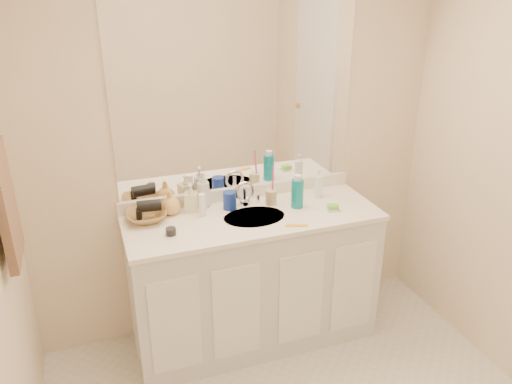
% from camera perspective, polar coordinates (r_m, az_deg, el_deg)
% --- Properties ---
extents(wall_back, '(2.60, 0.02, 2.40)m').
position_cam_1_polar(wall_back, '(3.08, -2.05, 4.81)').
color(wall_back, beige).
rests_on(wall_back, floor).
extents(vanity_cabinet, '(1.50, 0.55, 0.85)m').
position_cam_1_polar(vanity_cabinet, '(3.19, -0.31, -10.03)').
color(vanity_cabinet, silver).
rests_on(vanity_cabinet, floor).
extents(countertop, '(1.52, 0.57, 0.03)m').
position_cam_1_polar(countertop, '(2.97, -0.33, -2.92)').
color(countertop, white).
rests_on(countertop, vanity_cabinet).
extents(backsplash, '(1.52, 0.03, 0.08)m').
position_cam_1_polar(backsplash, '(3.17, -1.89, -0.08)').
color(backsplash, white).
rests_on(backsplash, countertop).
extents(sink_basin, '(0.37, 0.37, 0.02)m').
position_cam_1_polar(sink_basin, '(2.95, -0.20, -3.03)').
color(sink_basin, '#B5B09E').
rests_on(sink_basin, countertop).
extents(faucet, '(0.02, 0.02, 0.11)m').
position_cam_1_polar(faucet, '(3.08, -1.32, -0.51)').
color(faucet, silver).
rests_on(faucet, countertop).
extents(mirror, '(1.48, 0.01, 1.20)m').
position_cam_1_polar(mirror, '(2.98, -2.11, 11.34)').
color(mirror, white).
rests_on(mirror, wall_back).
extents(blue_mug, '(0.09, 0.09, 0.11)m').
position_cam_1_polar(blue_mug, '(3.03, -3.02, -0.96)').
color(blue_mug, navy).
rests_on(blue_mug, countertop).
extents(tan_cup, '(0.08, 0.08, 0.09)m').
position_cam_1_polar(tan_cup, '(3.09, 1.73, -0.61)').
color(tan_cup, tan).
rests_on(tan_cup, countertop).
extents(toothbrush, '(0.02, 0.04, 0.20)m').
position_cam_1_polar(toothbrush, '(3.05, 1.92, 1.19)').
color(toothbrush, '#E23B8B').
rests_on(toothbrush, tan_cup).
extents(mouthwash_bottle, '(0.09, 0.09, 0.18)m').
position_cam_1_polar(mouthwash_bottle, '(3.04, 4.75, -0.17)').
color(mouthwash_bottle, '#0B8089').
rests_on(mouthwash_bottle, countertop).
extents(clear_pump_bottle, '(0.07, 0.07, 0.15)m').
position_cam_1_polar(clear_pump_bottle, '(3.20, 7.13, 0.62)').
color(clear_pump_bottle, white).
rests_on(clear_pump_bottle, countertop).
extents(soap_dish, '(0.09, 0.08, 0.01)m').
position_cam_1_polar(soap_dish, '(3.06, 8.78, -1.98)').
color(soap_dish, silver).
rests_on(soap_dish, countertop).
extents(green_soap, '(0.08, 0.07, 0.02)m').
position_cam_1_polar(green_soap, '(3.05, 8.81, -1.66)').
color(green_soap, '#68CA31').
rests_on(green_soap, soap_dish).
extents(orange_comb, '(0.13, 0.07, 0.01)m').
position_cam_1_polar(orange_comb, '(2.85, 4.67, -3.83)').
color(orange_comb, gold).
rests_on(orange_comb, countertop).
extents(dark_jar, '(0.07, 0.07, 0.04)m').
position_cam_1_polar(dark_jar, '(2.78, -9.70, -4.47)').
color(dark_jar, black).
rests_on(dark_jar, countertop).
extents(extra_white_bottle, '(0.05, 0.05, 0.14)m').
position_cam_1_polar(extra_white_bottle, '(2.95, -6.17, -1.47)').
color(extra_white_bottle, white).
rests_on(extra_white_bottle, countertop).
extents(soap_bottle_white, '(0.11, 0.11, 0.22)m').
position_cam_1_polar(soap_bottle_white, '(3.05, -6.04, 0.25)').
color(soap_bottle_white, silver).
rests_on(soap_bottle_white, countertop).
extents(soap_bottle_cream, '(0.10, 0.10, 0.17)m').
position_cam_1_polar(soap_bottle_cream, '(3.01, -7.44, -0.62)').
color(soap_bottle_cream, beige).
rests_on(soap_bottle_cream, countertop).
extents(soap_bottle_yellow, '(0.14, 0.14, 0.15)m').
position_cam_1_polar(soap_bottle_yellow, '(2.99, -9.77, -1.17)').
color(soap_bottle_yellow, '#E0A957').
rests_on(soap_bottle_yellow, countertop).
extents(wicker_basket, '(0.23, 0.23, 0.06)m').
position_cam_1_polar(wicker_basket, '(2.96, -12.41, -2.69)').
color(wicker_basket, olive).
rests_on(wicker_basket, countertop).
extents(hair_dryer, '(0.14, 0.08, 0.07)m').
position_cam_1_polar(hair_dryer, '(2.93, -12.12, -1.56)').
color(hair_dryer, black).
rests_on(hair_dryer, wicker_basket).
extents(hand_towel, '(0.04, 0.32, 0.55)m').
position_cam_1_polar(hand_towel, '(2.47, -26.64, -1.33)').
color(hand_towel, '#51392B').
rests_on(hand_towel, towel_ring).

